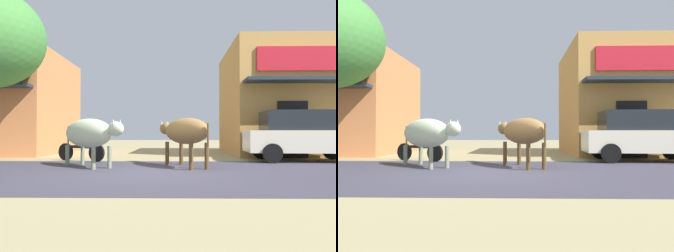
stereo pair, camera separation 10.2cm
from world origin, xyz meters
TOP-DOWN VIEW (x-y plane):
  - ground at (0.00, 0.00)m, footprint 80.00×80.00m
  - asphalt_road at (0.00, 0.00)m, footprint 72.00×6.34m
  - storefront_right_club at (6.13, 7.60)m, footprint 6.22×6.76m
  - parked_hatchback_car at (4.79, 3.38)m, footprint 3.87×2.20m
  - parked_motorcycle at (-2.43, 3.18)m, footprint 1.72×0.85m
  - cow_near_brown at (-1.70, 1.23)m, footprint 2.23×2.32m
  - cow_far_dark at (0.89, 1.31)m, footprint 1.59×2.70m

SIDE VIEW (x-z plane):
  - ground at x=0.00m, z-range 0.00..0.00m
  - asphalt_road at x=0.00m, z-range 0.00..0.00m
  - parked_motorcycle at x=-2.43m, z-range -0.06..0.98m
  - parked_hatchback_car at x=4.79m, z-range 0.02..1.66m
  - cow_near_brown at x=-1.70m, z-range 0.25..1.56m
  - cow_far_dark at x=0.89m, z-range 0.30..1.62m
  - storefront_right_club at x=6.13m, z-range 0.00..4.70m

